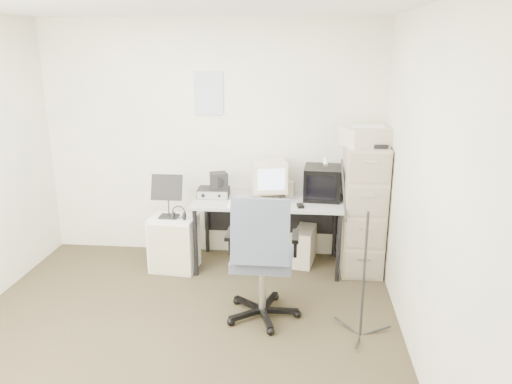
# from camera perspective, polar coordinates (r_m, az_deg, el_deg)

# --- Properties ---
(floor) EXTENTS (3.60, 3.60, 0.01)m
(floor) POSITION_cam_1_polar(r_m,az_deg,el_deg) (4.14, -9.22, -16.40)
(floor) COLOR #3C3426
(floor) RESTS_ON ground
(ceiling) EXTENTS (3.60, 3.60, 0.01)m
(ceiling) POSITION_cam_1_polar(r_m,az_deg,el_deg) (3.50, -11.22, 20.61)
(ceiling) COLOR white
(ceiling) RESTS_ON ground
(wall_back) EXTENTS (3.60, 0.02, 2.50)m
(wall_back) POSITION_cam_1_polar(r_m,az_deg,el_deg) (5.33, -5.05, 5.85)
(wall_back) COLOR #F9F3C7
(wall_back) RESTS_ON ground
(wall_front) EXTENTS (3.60, 0.02, 2.50)m
(wall_front) POSITION_cam_1_polar(r_m,az_deg,el_deg) (2.07, -23.58, -13.30)
(wall_front) COLOR #F9F3C7
(wall_front) RESTS_ON ground
(wall_right) EXTENTS (0.02, 3.60, 2.50)m
(wall_right) POSITION_cam_1_polar(r_m,az_deg,el_deg) (3.59, 18.73, -0.25)
(wall_right) COLOR #F9F3C7
(wall_right) RESTS_ON ground
(wall_calendar) EXTENTS (0.30, 0.02, 0.44)m
(wall_calendar) POSITION_cam_1_polar(r_m,az_deg,el_deg) (5.26, -5.43, 11.19)
(wall_calendar) COLOR white
(wall_calendar) RESTS_ON wall_back
(filing_cabinet) EXTENTS (0.40, 0.60, 1.30)m
(filing_cabinet) POSITION_cam_1_polar(r_m,az_deg,el_deg) (5.12, 12.12, -1.85)
(filing_cabinet) COLOR gray
(filing_cabinet) RESTS_ON floor
(printer) EXTENTS (0.55, 0.47, 0.18)m
(printer) POSITION_cam_1_polar(r_m,az_deg,el_deg) (4.90, 12.70, 6.22)
(printer) COLOR beige
(printer) RESTS_ON filing_cabinet
(desk) EXTENTS (1.50, 0.70, 0.73)m
(desk) POSITION_cam_1_polar(r_m,az_deg,el_deg) (5.16, 1.41, -4.68)
(desk) COLOR #ADADAD
(desk) RESTS_ON floor
(crt_monitor) EXTENTS (0.41, 0.42, 0.38)m
(crt_monitor) POSITION_cam_1_polar(r_m,az_deg,el_deg) (5.07, 1.47, 1.49)
(crt_monitor) COLOR beige
(crt_monitor) RESTS_ON desk
(crt_tv) EXTENTS (0.38, 0.40, 0.33)m
(crt_tv) POSITION_cam_1_polar(r_m,az_deg,el_deg) (5.07, 7.59, 1.06)
(crt_tv) COLOR black
(crt_tv) RESTS_ON desk
(desk_speaker) EXTENTS (0.09, 0.09, 0.16)m
(desk_speaker) POSITION_cam_1_polar(r_m,az_deg,el_deg) (5.13, 3.92, 0.37)
(desk_speaker) COLOR #C2BA99
(desk_speaker) RESTS_ON desk
(keyboard) EXTENTS (0.47, 0.21, 0.02)m
(keyboard) POSITION_cam_1_polar(r_m,az_deg,el_deg) (4.90, 1.06, -1.18)
(keyboard) COLOR beige
(keyboard) RESTS_ON desk
(mouse) EXTENTS (0.08, 0.11, 0.03)m
(mouse) POSITION_cam_1_polar(r_m,az_deg,el_deg) (4.81, 5.08, -1.57)
(mouse) COLOR black
(mouse) RESTS_ON desk
(radio_receiver) EXTENTS (0.33, 0.24, 0.09)m
(radio_receiver) POSITION_cam_1_polar(r_m,az_deg,el_deg) (5.13, -4.86, -0.05)
(radio_receiver) COLOR black
(radio_receiver) RESTS_ON desk
(radio_speaker) EXTENTS (0.21, 0.20, 0.16)m
(radio_speaker) POSITION_cam_1_polar(r_m,az_deg,el_deg) (5.09, -4.26, 1.34)
(radio_speaker) COLOR black
(radio_speaker) RESTS_ON radio_receiver
(papers) EXTENTS (0.20, 0.27, 0.02)m
(papers) POSITION_cam_1_polar(r_m,az_deg,el_deg) (4.88, -1.94, -1.29)
(papers) COLOR white
(papers) RESTS_ON desk
(pc_tower) EXTENTS (0.25, 0.43, 0.38)m
(pc_tower) POSITION_cam_1_polar(r_m,az_deg,el_deg) (5.31, 5.58, -6.15)
(pc_tower) COLOR beige
(pc_tower) RESTS_ON floor
(office_chair) EXTENTS (0.65, 0.65, 1.12)m
(office_chair) POSITION_cam_1_polar(r_m,az_deg,el_deg) (4.14, 0.74, -7.30)
(office_chair) COLOR slate
(office_chair) RESTS_ON floor
(side_cart) EXTENTS (0.48, 0.40, 0.56)m
(side_cart) POSITION_cam_1_polar(r_m,az_deg,el_deg) (5.19, -9.34, -5.78)
(side_cart) COLOR white
(side_cart) RESTS_ON floor
(music_stand) EXTENTS (0.34, 0.22, 0.46)m
(music_stand) POSITION_cam_1_polar(r_m,az_deg,el_deg) (5.03, -10.02, -0.41)
(music_stand) COLOR black
(music_stand) RESTS_ON side_cart
(headphones) EXTENTS (0.16, 0.16, 0.03)m
(headphones) POSITION_cam_1_polar(r_m,az_deg,el_deg) (5.01, -8.82, -2.59)
(headphones) COLOR black
(headphones) RESTS_ON side_cart
(mic_stand) EXTENTS (0.02, 0.02, 1.36)m
(mic_stand) POSITION_cam_1_polar(r_m,az_deg,el_deg) (3.92, 12.38, -7.20)
(mic_stand) COLOR black
(mic_stand) RESTS_ON floor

